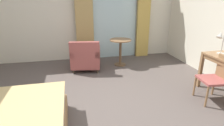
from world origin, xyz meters
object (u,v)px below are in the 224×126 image
at_px(armchair_by_window, 86,58).
at_px(round_cafe_table, 120,47).
at_px(desk_lamp, 221,39).
at_px(desk_chair, 217,77).

distance_m(armchair_by_window, round_cafe_table, 1.01).
distance_m(desk_lamp, round_cafe_table, 2.46).
height_order(desk_lamp, round_cafe_table, desk_lamp).
relative_size(armchair_by_window, round_cafe_table, 1.14).
height_order(desk_chair, desk_lamp, desk_lamp).
height_order(desk_chair, armchair_by_window, desk_chair).
bearing_deg(desk_lamp, round_cafe_table, 126.84).
bearing_deg(desk_chair, desk_lamp, 55.69).
relative_size(desk_chair, round_cafe_table, 1.15).
bearing_deg(desk_lamp, armchair_by_window, 143.96).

